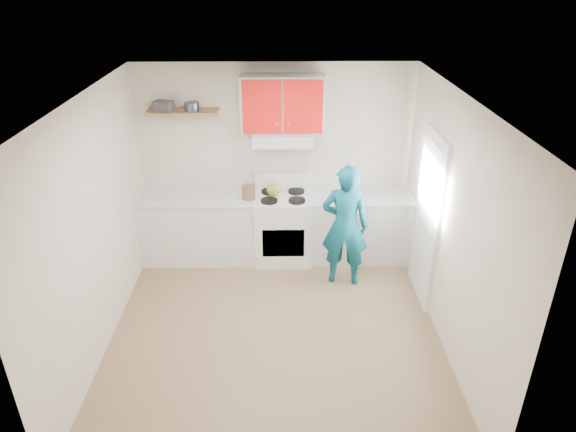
{
  "coord_description": "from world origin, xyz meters",
  "views": [
    {
      "loc": [
        0.07,
        -4.54,
        3.69
      ],
      "look_at": [
        0.15,
        0.55,
        1.15
      ],
      "focal_mm": 31.74,
      "sensor_mm": 36.0,
      "label": 1
    }
  ],
  "objects_px": {
    "stove": "(283,228)",
    "crock": "(249,193)",
    "kettle": "(274,189)",
    "person": "(345,226)",
    "tin": "(192,107)"
  },
  "relations": [
    {
      "from": "kettle",
      "to": "crock",
      "type": "xyz_separation_m",
      "value": [
        -0.32,
        -0.12,
        0.0
      ]
    },
    {
      "from": "kettle",
      "to": "crock",
      "type": "height_order",
      "value": "crock"
    },
    {
      "from": "tin",
      "to": "person",
      "type": "distance_m",
      "value": 2.4
    },
    {
      "from": "kettle",
      "to": "tin",
      "type": "bearing_deg",
      "value": -168.64
    },
    {
      "from": "kettle",
      "to": "crock",
      "type": "bearing_deg",
      "value": -143.83
    },
    {
      "from": "crock",
      "to": "tin",
      "type": "bearing_deg",
      "value": 163.82
    },
    {
      "from": "kettle",
      "to": "person",
      "type": "height_order",
      "value": "person"
    },
    {
      "from": "stove",
      "to": "kettle",
      "type": "bearing_deg",
      "value": 151.83
    },
    {
      "from": "tin",
      "to": "kettle",
      "type": "distance_m",
      "value": 1.48
    },
    {
      "from": "crock",
      "to": "person",
      "type": "distance_m",
      "value": 1.34
    },
    {
      "from": "stove",
      "to": "tin",
      "type": "bearing_deg",
      "value": 172.89
    },
    {
      "from": "stove",
      "to": "crock",
      "type": "relative_size",
      "value": 4.48
    },
    {
      "from": "person",
      "to": "crock",
      "type": "bearing_deg",
      "value": -15.09
    },
    {
      "from": "tin",
      "to": "person",
      "type": "height_order",
      "value": "tin"
    },
    {
      "from": "tin",
      "to": "kettle",
      "type": "bearing_deg",
      "value": -4.24
    }
  ]
}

